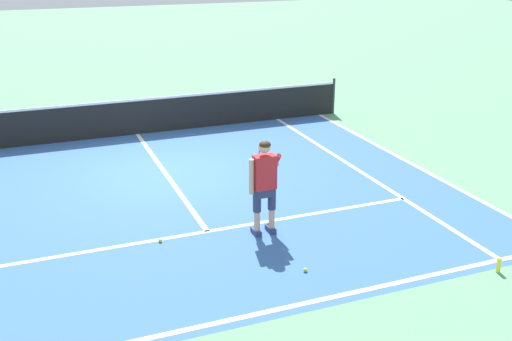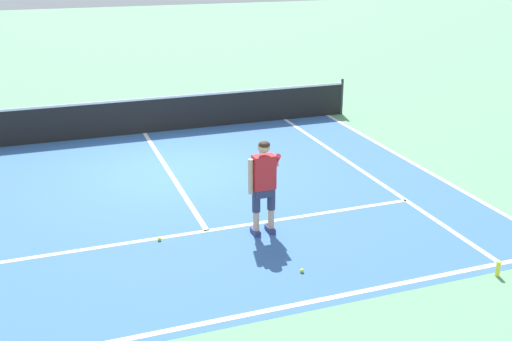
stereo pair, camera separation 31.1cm
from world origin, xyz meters
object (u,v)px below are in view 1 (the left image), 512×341
(tennis_player, at_px, (264,181))
(tennis_ball_near_feet, at_px, (305,270))
(tennis_ball_by_baseline, at_px, (160,241))
(water_bottle, at_px, (499,265))

(tennis_player, relative_size, tennis_ball_near_feet, 25.95)
(tennis_ball_near_feet, height_order, tennis_ball_by_baseline, same)
(water_bottle, bearing_deg, tennis_ball_by_baseline, 147.98)
(tennis_ball_near_feet, bearing_deg, tennis_player, 93.04)
(tennis_ball_near_feet, xyz_separation_m, water_bottle, (2.79, -1.10, 0.09))
(water_bottle, bearing_deg, tennis_player, 137.71)
(tennis_player, distance_m, tennis_ball_near_feet, 1.79)
(tennis_ball_by_baseline, bearing_deg, water_bottle, -32.02)
(tennis_ball_by_baseline, height_order, water_bottle, water_bottle)
(tennis_player, bearing_deg, water_bottle, -42.29)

